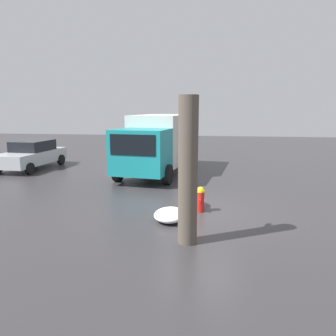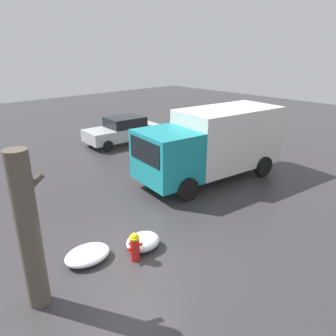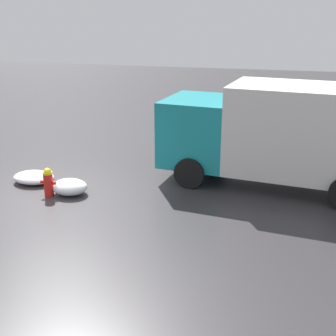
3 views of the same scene
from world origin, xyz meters
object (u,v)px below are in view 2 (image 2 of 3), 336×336
(fire_hydrant, at_px, (135,246))
(tree_trunk, at_px, (29,232))
(delivery_truck, at_px, (213,142))
(parked_car, at_px, (123,130))

(fire_hydrant, height_order, tree_trunk, tree_trunk)
(fire_hydrant, distance_m, delivery_truck, 6.74)
(fire_hydrant, bearing_deg, delivery_truck, -65.89)
(tree_trunk, relative_size, parked_car, 0.80)
(delivery_truck, relative_size, parked_car, 1.49)
(fire_hydrant, height_order, parked_car, parked_car)
(tree_trunk, xyz_separation_m, delivery_truck, (8.70, 2.28, -0.21))
(tree_trunk, xyz_separation_m, parked_car, (9.08, 9.50, -1.04))
(fire_hydrant, distance_m, parked_car, 11.70)
(delivery_truck, height_order, parked_car, delivery_truck)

